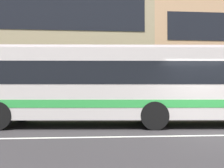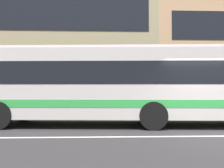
{
  "view_description": "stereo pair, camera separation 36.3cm",
  "coord_description": "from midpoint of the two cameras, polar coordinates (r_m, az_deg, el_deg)",
  "views": [
    {
      "loc": [
        -3.79,
        -7.22,
        1.39
      ],
      "look_at": [
        -3.04,
        2.58,
        1.65
      ],
      "focal_mm": 38.81,
      "sensor_mm": 36.0,
      "label": 1
    },
    {
      "loc": [
        -3.43,
        -7.24,
        1.39
      ],
      "look_at": [
        -3.04,
        2.58,
        1.65
      ],
      "focal_mm": 38.81,
      "sensor_mm": 36.0,
      "label": 2
    }
  ],
  "objects": [
    {
      "name": "transit_bus",
      "position": [
        9.71,
        3.48,
        0.19
      ],
      "size": [
        11.7,
        3.26,
        3.04
      ],
      "color": "beige",
      "rests_on": "ground_plane"
    },
    {
      "name": "lane_centre_line",
      "position": [
        8.2,
        22.29,
        -11.14
      ],
      "size": [
        60.0,
        0.16,
        0.01
      ],
      "primitive_type": "cube",
      "color": "silver",
      "rests_on": "ground_plane"
    },
    {
      "name": "hedge_row_far",
      "position": [
        13.39,
        -1.1,
        -5.48
      ],
      "size": [
        18.24,
        1.1,
        0.94
      ],
      "primitive_type": "cube",
      "color": "#377228",
      "rests_on": "ground_plane"
    },
    {
      "name": "apartment_block_left",
      "position": [
        24.15,
        -16.66,
        9.4
      ],
      "size": [
        18.78,
        11.55,
        11.88
      ],
      "color": "tan",
      "rests_on": "ground_plane"
    },
    {
      "name": "ground_plane",
      "position": [
        8.2,
        22.29,
        -11.17
      ],
      "size": [
        160.0,
        160.0,
        0.0
      ],
      "primitive_type": "plane",
      "color": "#333032"
    }
  ]
}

